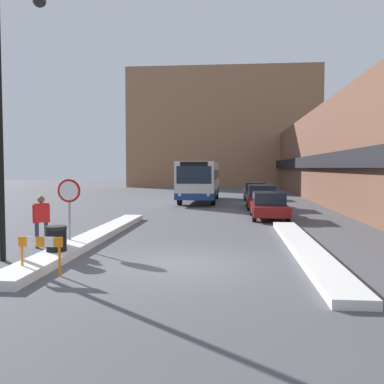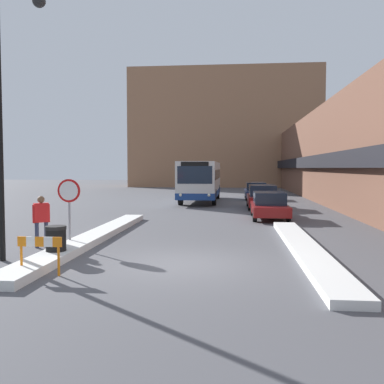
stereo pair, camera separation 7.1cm
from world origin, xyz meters
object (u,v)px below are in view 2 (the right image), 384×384
(parked_car_middle, at_px, (262,197))
(stop_sign, at_px, (69,198))
(parked_car_front, at_px, (269,205))
(street_lamp, at_px, (8,99))
(pedestrian, at_px, (41,217))
(city_bus, at_px, (201,180))
(trash_bin, at_px, (56,242))
(parked_car_back, at_px, (256,191))
(construction_barricade, at_px, (40,248))

(parked_car_middle, relative_size, stop_sign, 2.08)
(parked_car_front, height_order, street_lamp, street_lamp)
(pedestrian, bearing_deg, parked_car_front, 11.56)
(city_bus, bearing_deg, trash_bin, -96.67)
(parked_car_back, xyz_separation_m, trash_bin, (-6.82, -24.18, -0.23))
(street_lamp, xyz_separation_m, pedestrian, (-0.05, 2.01, -3.47))
(city_bus, bearing_deg, construction_barricade, -95.21)
(parked_car_front, relative_size, street_lamp, 0.59)
(street_lamp, xyz_separation_m, trash_bin, (1.15, 0.34, -4.00))
(street_lamp, height_order, pedestrian, street_lamp)
(parked_car_back, bearing_deg, parked_car_middle, -90.00)
(parked_car_middle, distance_m, pedestrian, 16.50)
(parked_car_middle, xyz_separation_m, trash_bin, (-6.82, -16.08, -0.26))
(stop_sign, distance_m, street_lamp, 3.70)
(construction_barricade, bearing_deg, parked_car_middle, 70.19)
(stop_sign, xyz_separation_m, pedestrian, (-0.87, -0.19, -0.60))
(parked_car_front, xyz_separation_m, parked_car_middle, (-0.00, 5.57, 0.05))
(stop_sign, xyz_separation_m, trash_bin, (0.34, -1.86, -1.14))
(parked_car_middle, bearing_deg, stop_sign, -116.73)
(parked_car_back, xyz_separation_m, street_lamp, (-7.98, -24.53, 3.78))
(trash_bin, bearing_deg, parked_car_front, 57.01)
(parked_car_front, relative_size, trash_bin, 4.55)
(parked_car_back, height_order, stop_sign, stop_sign)
(stop_sign, bearing_deg, parked_car_front, 50.40)
(stop_sign, relative_size, pedestrian, 1.32)
(parked_car_front, xyz_separation_m, street_lamp, (-7.98, -10.85, 3.79))
(city_bus, height_order, trash_bin, city_bus)
(parked_car_middle, xyz_separation_m, stop_sign, (-7.16, -14.22, 0.87))
(street_lamp, distance_m, trash_bin, 4.18)
(parked_car_front, distance_m, street_lamp, 13.99)
(parked_car_front, relative_size, parked_car_middle, 0.93)
(parked_car_middle, relative_size, construction_barricade, 4.22)
(street_lamp, height_order, trash_bin, street_lamp)
(street_lamp, relative_size, construction_barricade, 6.70)
(parked_car_back, relative_size, stop_sign, 2.11)
(parked_car_front, xyz_separation_m, trash_bin, (-6.82, -10.51, -0.21))
(pedestrian, height_order, trash_bin, pedestrian)
(parked_car_middle, distance_m, stop_sign, 15.95)
(street_lamp, xyz_separation_m, construction_barricade, (1.53, -1.47, -3.81))
(street_lamp, bearing_deg, construction_barricade, -43.83)
(construction_barricade, bearing_deg, street_lamp, 136.17)
(parked_car_back, xyz_separation_m, pedestrian, (-8.03, -22.52, 0.31))
(stop_sign, height_order, trash_bin, stop_sign)
(pedestrian, distance_m, trash_bin, 2.12)
(parked_car_front, relative_size, stop_sign, 1.94)
(city_bus, xyz_separation_m, stop_sign, (-2.81, -19.31, -0.06))
(trash_bin, bearing_deg, construction_barricade, -78.22)
(trash_bin, bearing_deg, parked_car_back, 74.24)
(stop_sign, height_order, construction_barricade, stop_sign)
(stop_sign, relative_size, construction_barricade, 2.03)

